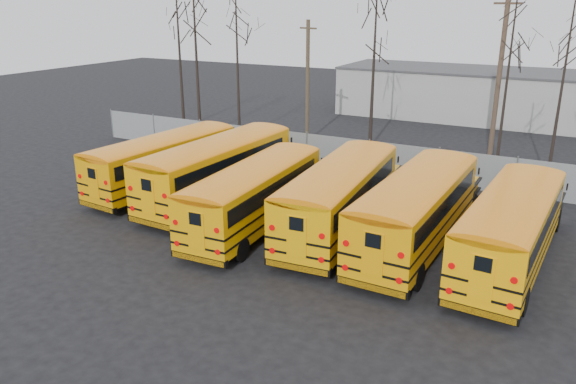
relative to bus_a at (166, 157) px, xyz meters
The scene contains 17 objects.
ground 9.81m from the bus_a, 27.24° to the right, with size 120.00×120.00×0.00m, color black.
fence 11.48m from the bus_a, 41.44° to the left, with size 40.00×0.04×2.00m, color gray.
distant_building 29.54m from the bus_a, 69.00° to the left, with size 22.00×8.00×4.00m, color #A1A29D.
bus_a is the anchor object (origin of this frame).
bus_b 3.56m from the bus_a, ahead, with size 3.20×11.58×3.21m.
bus_c 7.41m from the bus_a, 18.63° to the right, with size 2.86×10.69×2.97m.
bus_d 10.53m from the bus_a, ahead, with size 3.36×11.33×3.13m.
bus_e 13.92m from the bus_a, ahead, with size 2.90×11.29×3.14m.
bus_f 17.51m from the bus_a, ahead, with size 3.10×10.90×3.02m.
utility_pole_left 13.42m from the bus_a, 81.55° to the left, with size 1.46×0.57×8.41m.
utility_pole_right 21.11m from the bus_a, 47.05° to the left, with size 1.73×0.77×10.13m.
tree_0 15.78m from the bus_a, 124.79° to the left, with size 0.26×0.26×10.72m, color black.
tree_1 12.49m from the bus_a, 118.01° to the left, with size 0.26×0.26×11.52m, color black.
tree_2 11.77m from the bus_a, 102.38° to the left, with size 0.26×0.26×11.38m, color black.
tree_3 15.33m from the bus_a, 64.03° to the left, with size 0.26×0.26×10.21m, color black.
tree_4 19.09m from the bus_a, 35.98° to the left, with size 0.26×0.26×10.59m, color black.
tree_5 21.31m from the bus_a, 31.56° to the left, with size 0.26×0.26×9.70m, color black.
Camera 1 is at (10.56, -17.91, 9.63)m, focal length 35.00 mm.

